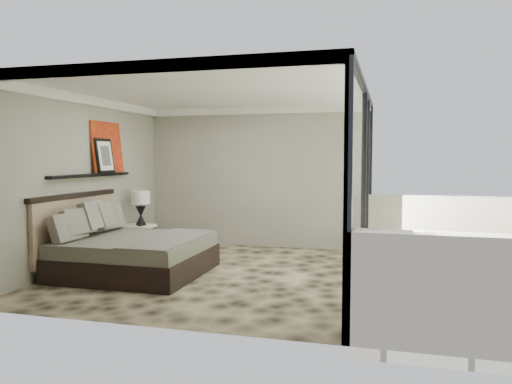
% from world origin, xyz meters
% --- Properties ---
extents(floor, '(5.00, 5.00, 0.00)m').
position_xyz_m(floor, '(0.00, 0.00, 0.00)').
color(floor, black).
rests_on(floor, ground).
extents(ceiling, '(4.50, 5.00, 0.02)m').
position_xyz_m(ceiling, '(0.00, 0.00, 2.79)').
color(ceiling, silver).
rests_on(ceiling, back_wall).
extents(back_wall, '(4.50, 0.02, 2.80)m').
position_xyz_m(back_wall, '(0.00, 2.49, 1.40)').
color(back_wall, gray).
rests_on(back_wall, floor).
extents(left_wall, '(0.02, 5.00, 2.80)m').
position_xyz_m(left_wall, '(-2.24, 0.00, 1.40)').
color(left_wall, gray).
rests_on(left_wall, floor).
extents(glass_wall, '(0.08, 5.00, 2.80)m').
position_xyz_m(glass_wall, '(2.25, 0.00, 1.40)').
color(glass_wall, white).
rests_on(glass_wall, floor).
extents(terrace_slab, '(3.00, 5.00, 0.12)m').
position_xyz_m(terrace_slab, '(3.75, 0.00, -0.06)').
color(terrace_slab, '#B9AF9E').
rests_on(terrace_slab, ground).
extents(picture_ledge, '(0.12, 2.20, 0.05)m').
position_xyz_m(picture_ledge, '(-2.18, 0.10, 1.50)').
color(picture_ledge, black).
rests_on(picture_ledge, left_wall).
extents(bed, '(2.12, 2.06, 1.17)m').
position_xyz_m(bed, '(-1.26, -0.35, 0.35)').
color(bed, black).
rests_on(bed, floor).
extents(nightstand, '(0.70, 0.70, 0.55)m').
position_xyz_m(nightstand, '(-1.98, 1.25, 0.27)').
color(nightstand, black).
rests_on(nightstand, floor).
extents(table_lamp, '(0.35, 0.35, 0.64)m').
position_xyz_m(table_lamp, '(-1.92, 1.28, 0.93)').
color(table_lamp, black).
rests_on(table_lamp, nightstand).
extents(abstract_canvas, '(0.13, 0.90, 0.90)m').
position_xyz_m(abstract_canvas, '(-2.19, 0.61, 1.97)').
color(abstract_canvas, '#C64E11').
rests_on(abstract_canvas, picture_ledge).
extents(framed_print, '(0.11, 0.50, 0.60)m').
position_xyz_m(framed_print, '(-2.14, 0.42, 1.82)').
color(framed_print, black).
rests_on(framed_print, picture_ledge).
extents(ottoman, '(0.63, 0.63, 0.55)m').
position_xyz_m(ottoman, '(3.96, 1.07, 0.28)').
color(ottoman, silver).
rests_on(ottoman, terrace_slab).
extents(lounger, '(1.02, 1.77, 0.66)m').
position_xyz_m(lounger, '(3.37, 0.13, 0.21)').
color(lounger, silver).
rests_on(lounger, terrace_slab).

